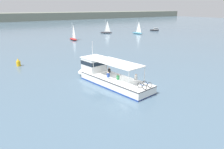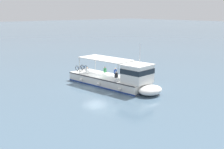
{
  "view_description": "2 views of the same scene",
  "coord_description": "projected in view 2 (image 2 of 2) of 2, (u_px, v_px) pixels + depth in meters",
  "views": [
    {
      "loc": [
        -16.76,
        -19.58,
        9.76
      ],
      "look_at": [
        -1.36,
        1.63,
        1.4
      ],
      "focal_mm": 33.69,
      "sensor_mm": 36.0,
      "label": 1
    },
    {
      "loc": [
        20.57,
        27.4,
        8.86
      ],
      "look_at": [
        -1.36,
        1.63,
        1.4
      ],
      "focal_mm": 47.05,
      "sensor_mm": 36.0,
      "label": 2
    }
  ],
  "objects": [
    {
      "name": "ferry_main",
      "position": [
        118.0,
        79.0,
        34.05
      ],
      "size": [
        4.53,
        13.02,
        5.32
      ],
      "color": "white",
      "rests_on": "ground"
    },
    {
      "name": "ground_plane",
      "position": [
        95.0,
        85.0,
        35.3
      ],
      "size": [
        400.0,
        400.0,
        0.0
      ],
      "primitive_type": "plane",
      "color": "slate"
    }
  ]
}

